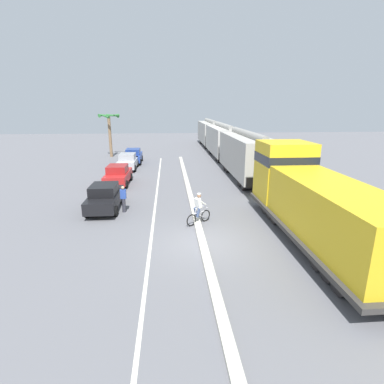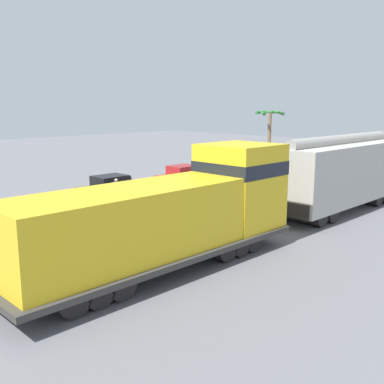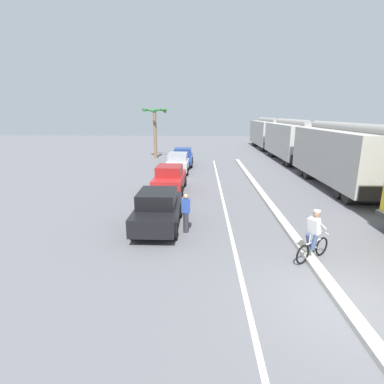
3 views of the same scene
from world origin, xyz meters
TOP-DOWN VIEW (x-y plane):
  - ground_plane at (0.00, 0.00)m, footprint 120.00×120.00m
  - median_curb at (0.00, 6.00)m, footprint 0.36×36.00m
  - lane_stripe at (-2.40, 6.00)m, footprint 0.14×36.00m
  - locomotive at (5.28, 0.52)m, footprint 3.10×11.61m
  - hopper_car_lead at (5.28, 12.67)m, footprint 2.90×10.60m
  - parked_car_black at (-5.42, 5.19)m, footprint 1.84×4.20m
  - parked_car_red at (-5.59, 11.38)m, footprint 1.91×4.24m
  - parked_car_silver at (-5.57, 17.58)m, footprint 1.87×4.22m
  - parked_car_blue at (-5.39, 21.06)m, footprint 1.89×4.23m
  - cyclist at (0.07, 2.42)m, footprint 1.40×1.08m
  - palm_tree_near at (-8.69, 25.68)m, footprint 2.72×2.78m
  - pedestrian_by_cars at (-4.22, 4.65)m, footprint 0.34×0.22m

SIDE VIEW (x-z plane):
  - ground_plane at x=0.00m, z-range 0.00..0.00m
  - lane_stripe at x=-2.40m, z-range 0.00..0.01m
  - median_curb at x=0.00m, z-range 0.00..0.16m
  - parked_car_black at x=-5.42m, z-range 0.01..1.63m
  - parked_car_red at x=-5.59m, z-range 0.01..1.63m
  - parked_car_silver at x=-5.57m, z-range 0.01..1.63m
  - parked_car_blue at x=-5.39m, z-range 0.01..1.63m
  - cyclist at x=0.07m, z-range -0.04..1.67m
  - pedestrian_by_cars at x=-4.22m, z-range 0.04..1.66m
  - locomotive at x=5.28m, z-range -0.30..3.90m
  - hopper_car_lead at x=5.28m, z-range -0.01..4.17m
  - palm_tree_near at x=-8.69m, z-range 1.43..6.84m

